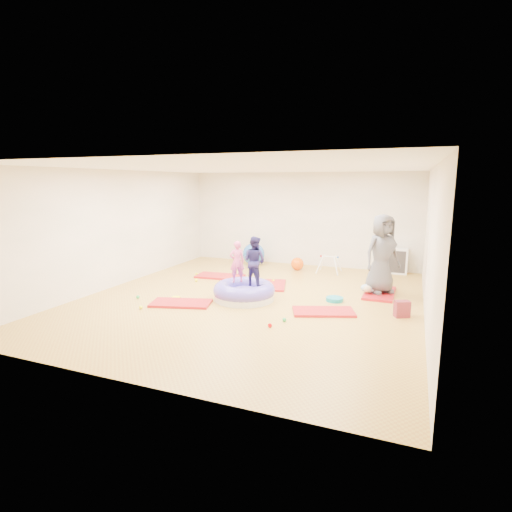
% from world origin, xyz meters
% --- Properties ---
extents(room, '(7.01, 8.01, 2.81)m').
position_xyz_m(room, '(0.00, 0.00, 1.40)').
color(room, gold).
rests_on(room, ground).
extents(gym_mat_front_left, '(1.34, 0.92, 0.05)m').
position_xyz_m(gym_mat_front_left, '(-1.21, -0.91, 0.03)').
color(gym_mat_front_left, '#B61F05').
rests_on(gym_mat_front_left, ground).
extents(gym_mat_mid_left, '(1.30, 0.73, 0.05)m').
position_xyz_m(gym_mat_mid_left, '(-1.54, 1.56, 0.03)').
color(gym_mat_mid_left, '#B61F05').
rests_on(gym_mat_mid_left, ground).
extents(gym_mat_center_back, '(0.79, 1.17, 0.04)m').
position_xyz_m(gym_mat_center_back, '(0.11, 1.22, 0.02)').
color(gym_mat_center_back, '#B61F05').
rests_on(gym_mat_center_back, ground).
extents(gym_mat_right, '(1.31, 0.96, 0.05)m').
position_xyz_m(gym_mat_right, '(1.68, -0.35, 0.02)').
color(gym_mat_right, '#B61F05').
rests_on(gym_mat_right, ground).
extents(gym_mat_rear_right, '(0.66, 1.29, 0.05)m').
position_xyz_m(gym_mat_rear_right, '(2.58, 1.41, 0.03)').
color(gym_mat_rear_right, '#B61F05').
rests_on(gym_mat_rear_right, ground).
extents(inflatable_cushion, '(1.34, 1.34, 0.42)m').
position_xyz_m(inflatable_cushion, '(-0.12, -0.10, 0.16)').
color(inflatable_cushion, silver).
rests_on(inflatable_cushion, ground).
extents(child_pink, '(0.40, 0.38, 0.92)m').
position_xyz_m(child_pink, '(-0.34, 0.03, 0.85)').
color(child_pink, '#E8528B').
rests_on(child_pink, inflatable_cushion).
extents(child_navy, '(0.60, 0.52, 1.06)m').
position_xyz_m(child_navy, '(0.12, -0.08, 0.92)').
color(child_navy, '#211B50').
rests_on(child_navy, inflatable_cushion).
extents(adult_caregiver, '(1.02, 1.00, 1.77)m').
position_xyz_m(adult_caregiver, '(2.58, 1.40, 0.94)').
color(adult_caregiver, '#4C4B51').
rests_on(adult_caregiver, gym_mat_rear_right).
extents(infant, '(0.34, 0.34, 0.20)m').
position_xyz_m(infant, '(2.34, 1.24, 0.16)').
color(infant, '#99B5C7').
rests_on(infant, gym_mat_rear_right).
extents(ball_pit_balls, '(3.50, 3.12, 0.08)m').
position_xyz_m(ball_pit_balls, '(-0.76, 0.00, 0.04)').
color(ball_pit_balls, '#CB0002').
rests_on(ball_pit_balls, ground).
extents(exercise_ball_blue, '(0.67, 0.67, 0.67)m').
position_xyz_m(exercise_ball_blue, '(-1.30, 3.38, 0.34)').
color(exercise_ball_blue, blue).
rests_on(exercise_ball_blue, ground).
extents(exercise_ball_orange, '(0.37, 0.37, 0.37)m').
position_xyz_m(exercise_ball_orange, '(0.14, 3.17, 0.18)').
color(exercise_ball_orange, '#EF5506').
rests_on(exercise_ball_orange, ground).
extents(infant_play_gym, '(0.63, 0.60, 0.48)m').
position_xyz_m(infant_play_gym, '(1.08, 3.12, 0.32)').
color(infant_play_gym, white).
rests_on(infant_play_gym, ground).
extents(cube_shelf, '(0.71, 0.35, 0.71)m').
position_xyz_m(cube_shelf, '(2.76, 3.79, 0.35)').
color(cube_shelf, white).
rests_on(cube_shelf, ground).
extents(balance_disc, '(0.37, 0.37, 0.08)m').
position_xyz_m(balance_disc, '(1.73, 0.51, 0.04)').
color(balance_disc, '#0F88A1').
rests_on(balance_disc, ground).
extents(backpack, '(0.32, 0.27, 0.31)m').
position_xyz_m(backpack, '(3.10, -0.05, 0.16)').
color(backpack, '#BE2138').
rests_on(backpack, ground).
extents(yellow_toy, '(0.19, 0.19, 0.03)m').
position_xyz_m(yellow_toy, '(-1.56, -0.55, 0.01)').
color(yellow_toy, '#F6FA08').
rests_on(yellow_toy, ground).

